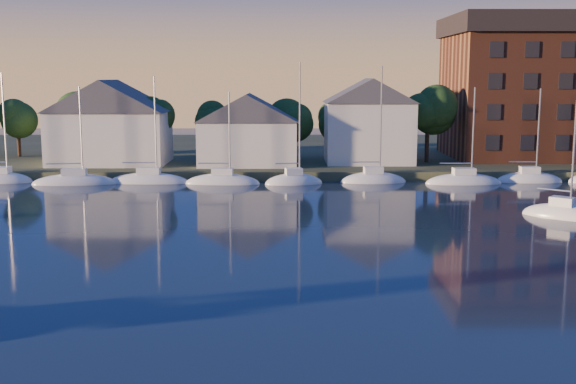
{
  "coord_description": "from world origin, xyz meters",
  "views": [
    {
      "loc": [
        -1.68,
        -25.43,
        10.98
      ],
      "look_at": [
        -1.54,
        22.0,
        3.38
      ],
      "focal_mm": 45.0,
      "sensor_mm": 36.0,
      "label": 1
    }
  ],
  "objects_px": {
    "condo_block": "(573,86)",
    "drifting_sailboat_right": "(562,216)",
    "clubhouse_west": "(110,121)",
    "clubhouse_centre": "(248,128)",
    "clubhouse_east": "(369,120)"
  },
  "relations": [
    {
      "from": "clubhouse_west",
      "to": "clubhouse_centre",
      "type": "distance_m",
      "value": 16.05
    },
    {
      "from": "condo_block",
      "to": "drifting_sailboat_right",
      "type": "bearing_deg",
      "value": -111.91
    },
    {
      "from": "clubhouse_centre",
      "to": "clubhouse_east",
      "type": "distance_m",
      "value": 14.17
    },
    {
      "from": "clubhouse_centre",
      "to": "condo_block",
      "type": "distance_m",
      "value": 41.05
    },
    {
      "from": "clubhouse_west",
      "to": "clubhouse_centre",
      "type": "bearing_deg",
      "value": -3.58
    },
    {
      "from": "condo_block",
      "to": "drifting_sailboat_right",
      "type": "relative_size",
      "value": 3.0
    },
    {
      "from": "condo_block",
      "to": "drifting_sailboat_right",
      "type": "height_order",
      "value": "condo_block"
    },
    {
      "from": "clubhouse_east",
      "to": "condo_block",
      "type": "height_order",
      "value": "condo_block"
    },
    {
      "from": "clubhouse_centre",
      "to": "clubhouse_east",
      "type": "xyz_separation_m",
      "value": [
        14.0,
        2.0,
        0.87
      ]
    },
    {
      "from": "clubhouse_east",
      "to": "condo_block",
      "type": "bearing_deg",
      "value": 12.89
    },
    {
      "from": "clubhouse_east",
      "to": "condo_block",
      "type": "relative_size",
      "value": 0.34
    },
    {
      "from": "clubhouse_west",
      "to": "drifting_sailboat_right",
      "type": "relative_size",
      "value": 1.32
    },
    {
      "from": "clubhouse_west",
      "to": "drifting_sailboat_right",
      "type": "height_order",
      "value": "clubhouse_west"
    },
    {
      "from": "clubhouse_centre",
      "to": "clubhouse_east",
      "type": "height_order",
      "value": "clubhouse_east"
    },
    {
      "from": "drifting_sailboat_right",
      "to": "clubhouse_west",
      "type": "bearing_deg",
      "value": -174.35
    }
  ]
}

